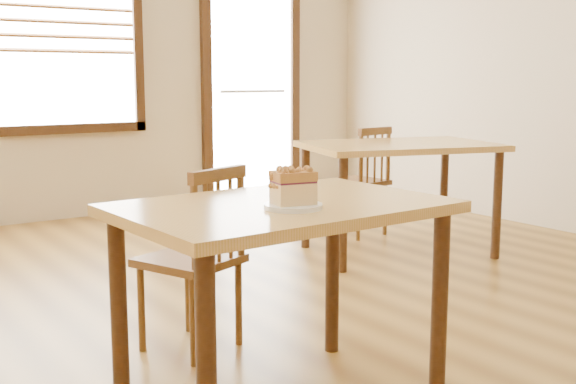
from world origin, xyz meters
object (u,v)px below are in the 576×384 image
Objects in this scene: cafe_table_main at (282,233)px; cake_slice at (293,186)px; cafe_chair_main at (196,257)px; plate at (293,206)px; cafe_table_second at (399,157)px; cafe_chair_second at (361,180)px.

cake_slice is (-0.04, -0.12, 0.18)m from cafe_table_main.
plate is (-0.03, -0.79, 0.34)m from cafe_chair_main.
cafe_chair_second is at bearing 91.74° from cafe_table_second.
cake_slice reaches higher than cafe_chair_second.
cake_slice reaches higher than cafe_table_second.
cafe_chair_main is at bearing 87.76° from cafe_table_main.
cafe_table_second is (1.94, 0.81, 0.24)m from cafe_chair_main.
cafe_chair_second is 3.07m from cake_slice.
cafe_chair_second is at bearing 42.18° from cafe_table_main.
cafe_table_second is 0.63m from cafe_chair_second.
cafe_chair_main is 2.12m from cafe_table_second.
plate is at bearing -38.57° from cake_slice.
cake_slice reaches higher than cafe_chair_main.
cafe_chair_main is at bearing 87.45° from plate.
cafe_chair_main is 0.99× the size of cafe_chair_second.
cafe_chair_main is 2.51m from cafe_chair_second.
cafe_chair_second is 4.26× the size of plate.
cafe_chair_second reaches higher than cafe_table_main.
cafe_chair_second is 5.31× the size of cake_slice.
cafe_chair_main is 0.58× the size of cafe_table_second.
cake_slice reaches higher than cafe_table_main.
cafe_table_main is at bearing 73.32° from plate.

